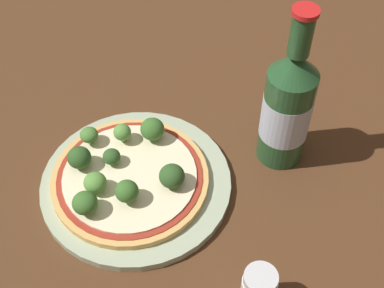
% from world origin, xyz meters
% --- Properties ---
extents(ground_plane, '(3.00, 3.00, 0.00)m').
position_xyz_m(ground_plane, '(0.00, 0.00, 0.00)').
color(ground_plane, '#4C2D19').
extents(plate, '(0.26, 0.26, 0.01)m').
position_xyz_m(plate, '(-0.01, -0.03, 0.01)').
color(plate, '#A3B293').
rests_on(plate, ground_plane).
extents(pizza, '(0.21, 0.21, 0.01)m').
position_xyz_m(pizza, '(-0.01, -0.03, 0.02)').
color(pizza, tan).
rests_on(pizza, plate).
extents(broccoli_floret_0, '(0.03, 0.03, 0.03)m').
position_xyz_m(broccoli_floret_0, '(-0.04, -0.06, 0.05)').
color(broccoli_floret_0, '#7A9E5B').
rests_on(broccoli_floret_0, pizza).
extents(broccoli_floret_1, '(0.03, 0.03, 0.03)m').
position_xyz_m(broccoli_floret_1, '(-0.09, -0.04, 0.04)').
color(broccoli_floret_1, '#7A9E5B').
rests_on(broccoli_floret_1, pizza).
extents(broccoli_floret_2, '(0.02, 0.02, 0.02)m').
position_xyz_m(broccoli_floret_2, '(-0.02, 0.01, 0.04)').
color(broccoli_floret_2, '#7A9E5B').
rests_on(broccoli_floret_2, pizza).
extents(broccoli_floret_3, '(0.03, 0.03, 0.03)m').
position_xyz_m(broccoli_floret_3, '(-0.06, -0.02, 0.04)').
color(broccoli_floret_3, '#7A9E5B').
rests_on(broccoli_floret_3, pizza).
extents(broccoli_floret_4, '(0.03, 0.03, 0.03)m').
position_xyz_m(broccoli_floret_4, '(0.05, 0.01, 0.04)').
color(broccoli_floret_4, '#7A9E5B').
rests_on(broccoli_floret_4, pizza).
extents(broccoli_floret_5, '(0.02, 0.02, 0.03)m').
position_xyz_m(broccoli_floret_5, '(0.02, 0.03, 0.04)').
color(broccoli_floret_5, '#7A9E5B').
rests_on(broccoli_floret_5, pizza).
extents(broccoli_floret_6, '(0.03, 0.03, 0.03)m').
position_xyz_m(broccoli_floret_6, '(-0.02, 0.05, 0.04)').
color(broccoli_floret_6, '#7A9E5B').
rests_on(broccoli_floret_6, pizza).
extents(broccoli_floret_7, '(0.03, 0.03, 0.03)m').
position_xyz_m(broccoli_floret_7, '(0.02, -0.07, 0.04)').
color(broccoli_floret_7, '#7A9E5B').
rests_on(broccoli_floret_7, pizza).
extents(broccoli_floret_8, '(0.03, 0.03, 0.03)m').
position_xyz_m(broccoli_floret_8, '(-0.05, 0.03, 0.04)').
color(broccoli_floret_8, '#7A9E5B').
rests_on(broccoli_floret_8, pizza).
extents(beer_bottle, '(0.07, 0.07, 0.24)m').
position_xyz_m(beer_bottle, '(0.18, -0.11, 0.09)').
color(beer_bottle, '#234C28').
rests_on(beer_bottle, ground_plane).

